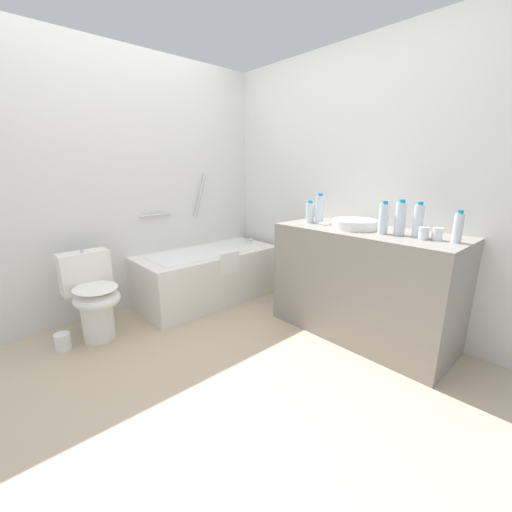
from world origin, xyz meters
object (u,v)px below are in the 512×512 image
at_px(bathtub, 209,273).
at_px(water_bottle_1, 310,212).
at_px(sink_basin, 354,224).
at_px(water_bottle_3, 400,219).
at_px(soap_dish, 324,224).
at_px(toilet_paper_roll, 63,342).
at_px(toilet, 93,296).
at_px(water_bottle_5, 384,219).
at_px(drinking_glass_1, 437,234).
at_px(water_bottle_0, 320,209).
at_px(water_bottle_4, 458,228).
at_px(drinking_glass_0, 424,233).
at_px(water_bottle_2, 418,221).
at_px(sink_faucet, 367,222).

relative_size(bathtub, water_bottle_1, 7.47).
xyz_separation_m(sink_basin, water_bottle_3, (0.00, -0.35, 0.08)).
bearing_deg(soap_dish, sink_basin, -81.72).
relative_size(bathtub, toilet_paper_roll, 10.95).
distance_m(toilet, water_bottle_3, 2.34).
bearing_deg(sink_basin, water_bottle_1, 93.23).
bearing_deg(water_bottle_5, water_bottle_1, 89.00).
xyz_separation_m(toilet, drinking_glass_1, (1.60, -1.86, 0.55)).
relative_size(sink_basin, water_bottle_0, 1.33).
relative_size(water_bottle_1, drinking_glass_1, 2.28).
bearing_deg(water_bottle_4, water_bottle_0, 91.15).
bearing_deg(drinking_glass_0, water_bottle_2, 52.74).
bearing_deg(water_bottle_4, sink_faucet, 76.56).
height_order(bathtub, drinking_glass_1, bathtub).
bearing_deg(sink_basin, water_bottle_5, -98.15).
bearing_deg(water_bottle_4, drinking_glass_0, 105.08).
relative_size(drinking_glass_0, soap_dish, 0.90).
height_order(sink_basin, soap_dish, sink_basin).
bearing_deg(sink_basin, toilet_paper_roll, 145.79).
bearing_deg(water_bottle_4, water_bottle_5, 98.18).
relative_size(water_bottle_2, water_bottle_4, 1.17).
distance_m(water_bottle_2, water_bottle_3, 0.11).
distance_m(toilet, drinking_glass_1, 2.51).
height_order(water_bottle_5, drinking_glass_0, water_bottle_5).
height_order(soap_dish, toilet_paper_roll, soap_dish).
relative_size(toilet, water_bottle_5, 2.97).
xyz_separation_m(toilet, water_bottle_2, (1.61, -1.72, 0.62)).
bearing_deg(bathtub, drinking_glass_0, -76.51).
height_order(bathtub, water_bottle_1, bathtub).
distance_m(sink_faucet, water_bottle_2, 0.49).
bearing_deg(water_bottle_2, drinking_glass_0, -127.26).
relative_size(water_bottle_1, water_bottle_5, 0.81).
relative_size(drinking_glass_0, drinking_glass_1, 0.98).
bearing_deg(water_bottle_2, water_bottle_5, 107.14).
xyz_separation_m(water_bottle_4, drinking_glass_0, (-0.05, 0.18, -0.05)).
distance_m(sink_basin, drinking_glass_0, 0.52).
bearing_deg(sink_faucet, water_bottle_3, -119.31).
relative_size(water_bottle_1, toilet_paper_roll, 1.47).
bearing_deg(sink_basin, toilet, 141.19).
bearing_deg(bathtub, sink_basin, -70.87).
xyz_separation_m(water_bottle_0, drinking_glass_0, (-0.03, -0.86, -0.08)).
xyz_separation_m(toilet, water_bottle_4, (1.61, -1.96, 0.60)).
height_order(bathtub, sink_basin, bathtub).
relative_size(drinking_glass_1, toilet_paper_roll, 0.64).
bearing_deg(sink_faucet, water_bottle_5, -133.32).
xyz_separation_m(sink_faucet, water_bottle_5, (-0.23, -0.24, 0.08)).
relative_size(sink_basin, water_bottle_5, 1.44).
bearing_deg(drinking_glass_0, soap_dish, 91.41).
bearing_deg(water_bottle_4, toilet_paper_roll, 133.84).
height_order(water_bottle_4, drinking_glass_1, water_bottle_4).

